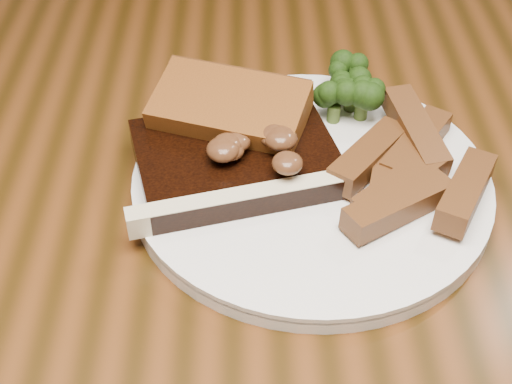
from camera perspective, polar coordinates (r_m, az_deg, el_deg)
dining_table at (r=0.63m, az=-0.10°, el=-7.85°), size 1.60×0.90×0.75m
chair_far at (r=1.23m, az=-0.42°, el=13.10°), size 0.60×0.60×0.96m
plate at (r=0.58m, az=4.42°, el=0.65°), size 0.29×0.29×0.01m
steak at (r=0.57m, az=-1.57°, el=2.61°), size 0.18×0.15×0.02m
steak_bone at (r=0.53m, az=-1.61°, el=-1.25°), size 0.16×0.06×0.02m
mushroom_pile at (r=0.55m, az=-0.38°, el=4.22°), size 0.08×0.08×0.03m
garlic_bread at (r=0.60m, az=-2.06°, el=5.09°), size 0.14×0.10×0.03m
potato_wedges at (r=0.58m, az=12.28°, el=2.22°), size 0.12×0.12×0.02m
broccoli_cluster at (r=0.63m, az=7.75°, el=7.59°), size 0.07×0.07×0.04m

